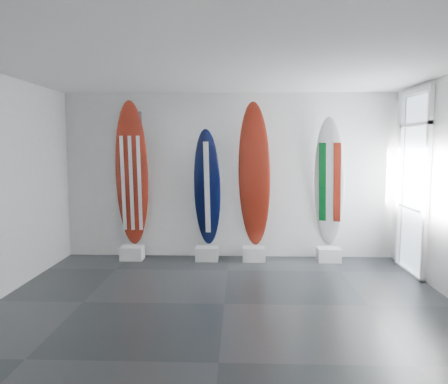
{
  "coord_description": "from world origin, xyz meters",
  "views": [
    {
      "loc": [
        0.19,
        -5.42,
        2.02
      ],
      "look_at": [
        -0.05,
        1.4,
        1.32
      ],
      "focal_mm": 34.71,
      "sensor_mm": 36.0,
      "label": 1
    }
  ],
  "objects_px": {
    "surfboard_usa": "(132,174)",
    "surfboard_swiss": "(254,175)",
    "surfboard_italy": "(329,183)",
    "surfboard_navy": "(207,188)"
  },
  "relations": [
    {
      "from": "surfboard_navy",
      "to": "surfboard_italy",
      "type": "distance_m",
      "value": 2.17
    },
    {
      "from": "surfboard_navy",
      "to": "surfboard_swiss",
      "type": "relative_size",
      "value": 0.82
    },
    {
      "from": "surfboard_usa",
      "to": "surfboard_swiss",
      "type": "relative_size",
      "value": 1.01
    },
    {
      "from": "surfboard_swiss",
      "to": "surfboard_italy",
      "type": "xyz_separation_m",
      "value": [
        1.33,
        0.0,
        -0.13
      ]
    },
    {
      "from": "surfboard_swiss",
      "to": "surfboard_italy",
      "type": "relative_size",
      "value": 1.11
    },
    {
      "from": "surfboard_usa",
      "to": "surfboard_italy",
      "type": "height_order",
      "value": "surfboard_usa"
    },
    {
      "from": "surfboard_usa",
      "to": "surfboard_navy",
      "type": "bearing_deg",
      "value": -0.43
    },
    {
      "from": "surfboard_usa",
      "to": "surfboard_navy",
      "type": "distance_m",
      "value": 1.38
    },
    {
      "from": "surfboard_usa",
      "to": "surfboard_italy",
      "type": "relative_size",
      "value": 1.12
    },
    {
      "from": "surfboard_navy",
      "to": "surfboard_italy",
      "type": "relative_size",
      "value": 0.91
    }
  ]
}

